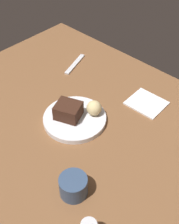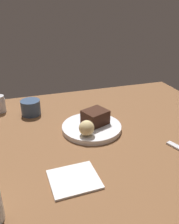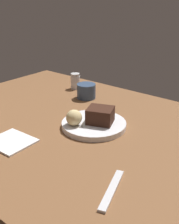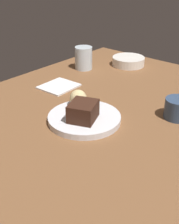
{
  "view_description": "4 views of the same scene",
  "coord_description": "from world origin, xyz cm",
  "px_view_note": "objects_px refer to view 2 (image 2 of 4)",
  "views": [
    {
      "loc": [
        48.13,
        -51.36,
        76.06
      ],
      "look_at": [
        -0.39,
        -0.14,
        8.6
      ],
      "focal_mm": 48.3,
      "sensor_mm": 36.0,
      "label": 1
    },
    {
      "loc": [
        18.79,
        69.74,
        46.73
      ],
      "look_at": [
        -5.2,
        -5.19,
        8.85
      ],
      "focal_mm": 38.75,
      "sensor_mm": 36.0,
      "label": 2
    },
    {
      "loc": [
        -58.21,
        65.17,
        45.53
      ],
      "look_at": [
        -2.62,
        -3.2,
        7.48
      ],
      "focal_mm": 46.23,
      "sensor_mm": 36.0,
      "label": 3
    },
    {
      "loc": [
        -61.34,
        -52.75,
        46.12
      ],
      "look_at": [
        -5.48,
        -4.75,
        6.92
      ],
      "focal_mm": 47.41,
      "sensor_mm": 36.0,
      "label": 4
    }
  ],
  "objects_px": {
    "coffee_cup": "(31,107)",
    "salt_shaker": "(0,104)",
    "chocolate_cake_slice": "(95,117)",
    "bread_roll": "(87,128)",
    "folded_napkin": "(74,179)",
    "dessert_plate": "(92,128)"
  },
  "relations": [
    {
      "from": "coffee_cup",
      "to": "salt_shaker",
      "type": "bearing_deg",
      "value": -28.31
    },
    {
      "from": "chocolate_cake_slice",
      "to": "coffee_cup",
      "type": "height_order",
      "value": "chocolate_cake_slice"
    },
    {
      "from": "chocolate_cake_slice",
      "to": "bread_roll",
      "type": "xyz_separation_m",
      "value": [
        0.05,
        0.07,
        0.0
      ]
    },
    {
      "from": "coffee_cup",
      "to": "folded_napkin",
      "type": "height_order",
      "value": "coffee_cup"
    },
    {
      "from": "chocolate_cake_slice",
      "to": "coffee_cup",
      "type": "bearing_deg",
      "value": -40.96
    },
    {
      "from": "dessert_plate",
      "to": "chocolate_cake_slice",
      "type": "relative_size",
      "value": 2.6
    },
    {
      "from": "dessert_plate",
      "to": "chocolate_cake_slice",
      "type": "height_order",
      "value": "chocolate_cake_slice"
    },
    {
      "from": "bread_roll",
      "to": "salt_shaker",
      "type": "relative_size",
      "value": 0.73
    },
    {
      "from": "chocolate_cake_slice",
      "to": "dessert_plate",
      "type": "bearing_deg",
      "value": 32.86
    },
    {
      "from": "chocolate_cake_slice",
      "to": "salt_shaker",
      "type": "relative_size",
      "value": 1.16
    },
    {
      "from": "dessert_plate",
      "to": "bread_roll",
      "type": "bearing_deg",
      "value": 57.56
    },
    {
      "from": "chocolate_cake_slice",
      "to": "folded_napkin",
      "type": "height_order",
      "value": "chocolate_cake_slice"
    },
    {
      "from": "folded_napkin",
      "to": "dessert_plate",
      "type": "bearing_deg",
      "value": -117.99
    },
    {
      "from": "salt_shaker",
      "to": "coffee_cup",
      "type": "distance_m",
      "value": 0.13
    },
    {
      "from": "chocolate_cake_slice",
      "to": "folded_napkin",
      "type": "xyz_separation_m",
      "value": [
        0.14,
        0.25,
        -0.04
      ]
    },
    {
      "from": "bread_roll",
      "to": "folded_napkin",
      "type": "height_order",
      "value": "bread_roll"
    },
    {
      "from": "coffee_cup",
      "to": "folded_napkin",
      "type": "bearing_deg",
      "value": 98.93
    },
    {
      "from": "dessert_plate",
      "to": "bread_roll",
      "type": "distance_m",
      "value": 0.08
    },
    {
      "from": "folded_napkin",
      "to": "chocolate_cake_slice",
      "type": "bearing_deg",
      "value": -120.01
    },
    {
      "from": "coffee_cup",
      "to": "dessert_plate",
      "type": "bearing_deg",
      "value": 134.9
    },
    {
      "from": "bread_roll",
      "to": "folded_napkin",
      "type": "xyz_separation_m",
      "value": [
        0.09,
        0.18,
        -0.04
      ]
    },
    {
      "from": "dessert_plate",
      "to": "coffee_cup",
      "type": "relative_size",
      "value": 2.75
    }
  ]
}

